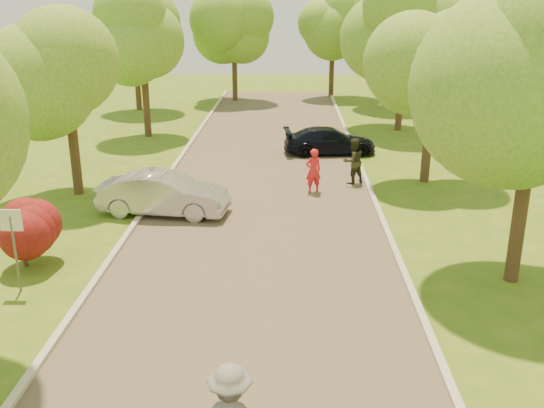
# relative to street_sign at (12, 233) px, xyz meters

# --- Properties ---
(ground) EXTENTS (100.00, 100.00, 0.00)m
(ground) POSITION_rel_street_sign_xyz_m (5.80, -4.00, -1.56)
(ground) COLOR #3C6017
(ground) RESTS_ON ground
(road) EXTENTS (8.00, 60.00, 0.01)m
(road) POSITION_rel_street_sign_xyz_m (5.80, 4.00, -1.56)
(road) COLOR #4C4438
(road) RESTS_ON ground
(curb_left) EXTENTS (0.18, 60.00, 0.12)m
(curb_left) POSITION_rel_street_sign_xyz_m (1.75, 4.00, -1.50)
(curb_left) COLOR #B2AD9E
(curb_left) RESTS_ON ground
(curb_right) EXTENTS (0.18, 60.00, 0.12)m
(curb_right) POSITION_rel_street_sign_xyz_m (9.85, 4.00, -1.50)
(curb_right) COLOR #B2AD9E
(curb_right) RESTS_ON ground
(street_sign) EXTENTS (0.55, 0.06, 2.17)m
(street_sign) POSITION_rel_street_sign_xyz_m (0.00, 0.00, 0.00)
(street_sign) COLOR #59595E
(street_sign) RESTS_ON ground
(red_shrub) EXTENTS (1.70, 1.70, 1.95)m
(red_shrub) POSITION_rel_street_sign_xyz_m (-0.50, 1.50, -0.47)
(red_shrub) COLOR #382619
(red_shrub) RESTS_ON ground
(tree_l_midb) EXTENTS (4.30, 4.20, 6.62)m
(tree_l_midb) POSITION_rel_street_sign_xyz_m (-1.01, 8.00, 3.02)
(tree_l_midb) COLOR #382619
(tree_l_midb) RESTS_ON ground
(tree_l_far) EXTENTS (4.92, 4.80, 7.79)m
(tree_l_far) POSITION_rel_street_sign_xyz_m (-0.59, 18.00, 3.90)
(tree_l_far) COLOR #382619
(tree_l_far) RESTS_ON ground
(tree_r_midb) EXTENTS (4.51, 4.40, 7.01)m
(tree_r_midb) POSITION_rel_street_sign_xyz_m (12.40, 10.00, 3.32)
(tree_r_midb) COLOR #382619
(tree_r_midb) RESTS_ON ground
(tree_r_far) EXTENTS (5.33, 5.20, 8.34)m
(tree_r_far) POSITION_rel_street_sign_xyz_m (13.03, 20.00, 4.27)
(tree_r_far) COLOR #382619
(tree_r_far) RESTS_ON ground
(tree_bg_a) EXTENTS (5.12, 5.00, 7.72)m
(tree_bg_a) POSITION_rel_street_sign_xyz_m (-2.98, 26.00, 3.75)
(tree_bg_a) COLOR #382619
(tree_bg_a) RESTS_ON ground
(tree_bg_b) EXTENTS (5.12, 5.00, 7.95)m
(tree_bg_b) POSITION_rel_street_sign_xyz_m (14.02, 28.00, 3.97)
(tree_bg_b) COLOR #382619
(tree_bg_b) RESTS_ON ground
(tree_bg_c) EXTENTS (4.92, 4.80, 7.33)m
(tree_bg_c) POSITION_rel_street_sign_xyz_m (3.01, 30.00, 3.46)
(tree_bg_c) COLOR #382619
(tree_bg_c) RESTS_ON ground
(tree_bg_d) EXTENTS (5.12, 5.00, 7.72)m
(tree_bg_d) POSITION_rel_street_sign_xyz_m (10.02, 32.00, 3.75)
(tree_bg_d) COLOR #382619
(tree_bg_d) RESTS_ON ground
(silver_sedan) EXTENTS (4.54, 2.06, 1.44)m
(silver_sedan) POSITION_rel_street_sign_xyz_m (2.50, 5.81, -0.84)
(silver_sedan) COLOR #A3A3A8
(silver_sedan) RESTS_ON ground
(dark_sedan) EXTENTS (4.46, 2.16, 1.25)m
(dark_sedan) POSITION_rel_street_sign_xyz_m (8.64, 14.44, -0.94)
(dark_sedan) COLOR black
(dark_sedan) RESTS_ON ground
(person_striped) EXTENTS (0.72, 0.60, 1.70)m
(person_striped) POSITION_rel_street_sign_xyz_m (7.66, 8.40, -0.71)
(person_striped) COLOR red
(person_striped) RESTS_ON ground
(person_olive) EXTENTS (1.12, 1.04, 1.84)m
(person_olive) POSITION_rel_street_sign_xyz_m (9.27, 9.61, -0.65)
(person_olive) COLOR #2D2E1C
(person_olive) RESTS_ON ground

